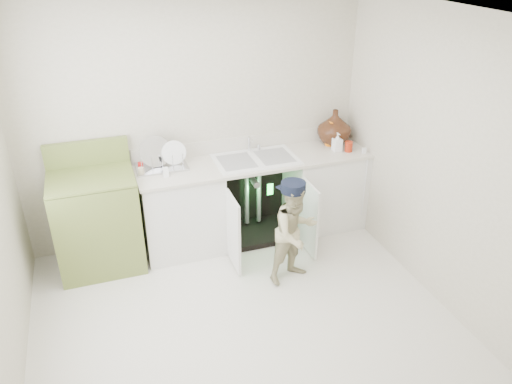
% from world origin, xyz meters
% --- Properties ---
extents(ground, '(3.50, 3.50, 0.00)m').
position_xyz_m(ground, '(0.00, 0.00, 0.00)').
color(ground, silver).
rests_on(ground, ground).
extents(room_shell, '(6.00, 5.50, 1.26)m').
position_xyz_m(room_shell, '(0.00, 0.00, 1.25)').
color(room_shell, beige).
rests_on(room_shell, ground).
extents(counter_run, '(2.44, 1.02, 1.28)m').
position_xyz_m(counter_run, '(0.60, 1.21, 0.49)').
color(counter_run, white).
rests_on(counter_run, ground).
extents(avocado_stove, '(0.78, 0.65, 1.22)m').
position_xyz_m(avocado_stove, '(-1.08, 1.18, 0.50)').
color(avocado_stove, olive).
rests_on(avocado_stove, ground).
extents(repair_worker, '(0.58, 0.77, 1.02)m').
position_xyz_m(repair_worker, '(0.64, 0.35, 0.52)').
color(repair_worker, tan).
rests_on(repair_worker, ground).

